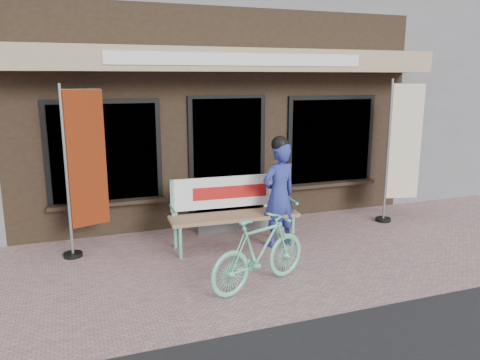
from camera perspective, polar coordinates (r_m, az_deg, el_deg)
name	(u,v)px	position (r m, az deg, el deg)	size (l,w,h in m)	color
ground	(274,264)	(6.48, 4.13, -10.21)	(70.00, 70.00, 0.00)	#A98182
storefront	(184,54)	(10.72, -6.82, 15.01)	(7.00, 6.77, 6.00)	black
neighbor_right_near	(465,66)	(15.50, 25.76, 12.37)	(10.00, 7.00, 5.60)	slate
bench	(232,206)	(6.99, -0.92, -3.20)	(1.94, 0.58, 1.04)	#6ED8B1
person	(279,193)	(6.95, 4.79, -1.55)	(0.64, 0.50, 1.67)	navy
bicycle	(260,252)	(5.68, 2.40, -8.75)	(0.42, 1.47, 0.89)	#6ED8B1
nobori_red	(84,168)	(6.88, -18.51, 1.34)	(0.71, 0.37, 2.42)	gray
nobori_cream	(402,150)	(8.52, 19.11, 3.52)	(0.73, 0.32, 2.47)	gray
menu_stand	(274,202)	(7.95, 4.16, -2.65)	(0.42, 0.20, 0.84)	black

